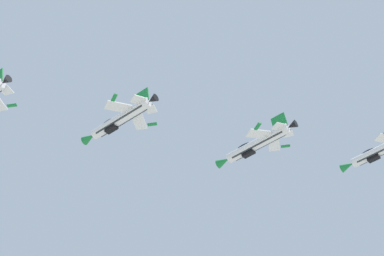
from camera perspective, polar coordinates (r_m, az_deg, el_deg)
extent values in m
cone|color=black|center=(105.41, -16.12, 4.00)|extent=(2.06, 1.96, 1.36)
cube|color=#197A38|center=(110.02, -15.57, 1.93)|extent=(1.60, 0.63, 0.38)
cube|color=silver|center=(107.13, -16.07, 3.22)|extent=(1.95, 2.35, 0.73)
cylinder|color=silver|center=(107.47, -6.28, 0.82)|extent=(11.33, 7.28, 1.70)
cube|color=#2D3338|center=(107.17, -6.27, 0.63)|extent=(9.55, 6.17, 0.66)
cone|color=#197A38|center=(111.15, -9.02, -0.87)|extent=(2.86, 2.53, 1.56)
cone|color=black|center=(104.34, -3.52, 2.50)|extent=(2.06, 1.96, 1.36)
ellipsoid|color=#192333|center=(109.20, -7.33, 0.44)|extent=(3.42, 2.67, 1.29)
cube|color=black|center=(108.03, -7.12, -0.03)|extent=(2.52, 2.15, 1.03)
cube|color=silver|center=(105.06, -6.53, 1.86)|extent=(4.53, 3.87, 0.98)
cube|color=#197A38|center=(103.32, -6.86, 2.69)|extent=(1.37, 1.66, 0.34)
cube|color=silver|center=(108.16, -4.68, 0.56)|extent=(1.96, 4.19, 0.98)
cube|color=#197A38|center=(108.93, -3.52, 0.33)|extent=(1.60, 0.62, 0.34)
cube|color=silver|center=(104.16, -4.76, 2.48)|extent=(2.77, 2.70, 0.57)
cube|color=silver|center=(106.00, -3.68, 1.70)|extent=(1.95, 2.38, 0.57)
cube|color=#197A38|center=(106.41, -4.40, 2.74)|extent=(2.61, 1.85, 2.59)
cylinder|color=silver|center=(110.14, 5.82, -1.37)|extent=(11.33, 7.28, 1.70)
cube|color=#2D3338|center=(109.90, 5.88, -1.57)|extent=(9.55, 6.18, 0.80)
cone|color=#197A38|center=(112.77, 2.80, -2.97)|extent=(2.86, 2.53, 1.56)
cone|color=black|center=(108.03, 8.80, 0.21)|extent=(2.06, 1.96, 1.36)
ellipsoid|color=#192333|center=(111.38, 4.62, -1.69)|extent=(3.46, 2.75, 1.37)
cube|color=black|center=(110.48, 4.99, -2.21)|extent=(2.55, 2.20, 1.12)
cube|color=silver|center=(107.46, 5.89, -0.52)|extent=(4.45, 3.82, 1.41)
cube|color=#197A38|center=(105.44, 5.82, 0.16)|extent=(1.38, 1.67, 0.39)
cube|color=silver|center=(111.61, 7.24, -1.48)|extent=(1.96, 4.11, 1.41)
cube|color=#197A38|center=(112.96, 8.24, -1.59)|extent=(1.60, 0.63, 0.39)
cube|color=silver|center=(107.29, 7.67, 0.11)|extent=(2.74, 2.68, 0.79)
cube|color=silver|center=(109.74, 8.44, -0.47)|extent=(1.94, 2.34, 0.79)
cube|color=#197A38|center=(109.55, 7.69, 0.52)|extent=(2.73, 2.08, 2.55)
cylinder|color=silver|center=(120.22, 16.48, -1.79)|extent=(11.33, 7.28, 1.70)
cube|color=#2D3338|center=(119.97, 16.55, -1.96)|extent=(9.55, 6.18, 0.68)
cone|color=#197A38|center=(121.74, 13.52, -3.28)|extent=(2.86, 2.53, 1.56)
ellipsoid|color=#192333|center=(121.07, 15.30, -2.10)|extent=(3.43, 2.68, 1.30)
cube|color=black|center=(120.21, 15.69, -2.55)|extent=(2.53, 2.15, 1.04)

